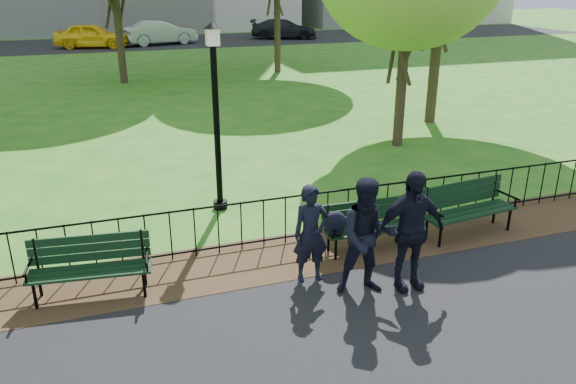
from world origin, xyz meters
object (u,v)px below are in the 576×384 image
object	(u,v)px
person_right	(410,231)
park_bench_main	(353,222)
lamppost	(216,112)
person_mid	(368,237)
park_bench_left_a	(90,260)
person_left	(311,234)
taxi	(92,36)
park_bench_right_a	(467,203)
sedan_silver	(160,33)
sedan_dark	(284,29)

from	to	relation	value
person_right	park_bench_main	bearing A→B (deg)	105.59
lamppost	person_mid	xyz separation A→B (m)	(1.36, -3.89, -1.09)
park_bench_left_a	person_left	bearing A→B (deg)	-4.34
lamppost	taxi	bearing A→B (deg)	93.79
lamppost	person_right	bearing A→B (deg)	-63.21
park_bench_main	person_left	size ratio (longest dim) A/B	1.11
park_bench_right_a	person_left	world-z (taller)	person_left
taxi	person_right	bearing A→B (deg)	-158.93
taxi	park_bench_right_a	bearing A→B (deg)	-155.11
person_right	sedan_silver	xyz separation A→B (m)	(0.48, 33.44, -0.14)
person_right	sedan_dark	distance (m)	35.66
person_left	person_right	size ratio (longest dim) A/B	0.83
park_bench_right_a	person_right	world-z (taller)	person_right
person_mid	sedan_silver	size ratio (longest dim) A/B	0.37
person_mid	taxi	world-z (taller)	person_mid
park_bench_left_a	person_left	xyz separation A→B (m)	(3.23, -0.66, 0.22)
sedan_dark	person_mid	bearing A→B (deg)	-176.21
sedan_dark	sedan_silver	bearing A→B (deg)	116.11
park_bench_left_a	person_right	xyz separation A→B (m)	(4.53, -1.35, 0.38)
person_right	sedan_silver	bearing A→B (deg)	91.45
park_bench_left_a	person_left	world-z (taller)	person_left
person_right	taxi	distance (m)	33.21
lamppost	person_mid	distance (m)	4.26
park_bench_right_a	person_right	xyz separation A→B (m)	(-2.00, -1.34, 0.35)
person_mid	person_right	world-z (taller)	person_right
park_bench_main	sedan_dark	bearing A→B (deg)	74.46
sedan_silver	park_bench_left_a	bearing A→B (deg)	157.36
park_bench_main	person_mid	distance (m)	1.31
park_bench_main	park_bench_left_a	distance (m)	4.22
lamppost	person_right	size ratio (longest dim) A/B	1.97
park_bench_left_a	lamppost	world-z (taller)	lamppost
person_left	sedan_dark	distance (m)	35.38
park_bench_right_a	sedan_silver	distance (m)	32.13
person_right	park_bench_left_a	bearing A→B (deg)	165.70
park_bench_right_a	person_mid	world-z (taller)	person_mid
person_mid	sedan_silver	world-z (taller)	person_mid
lamppost	person_mid	world-z (taller)	lamppost
park_bench_right_a	person_right	distance (m)	2.43
park_bench_left_a	sedan_dark	size ratio (longest dim) A/B	0.37
sedan_silver	park_bench_right_a	bearing A→B (deg)	168.94
person_left	sedan_silver	world-z (taller)	sedan_silver
park_bench_main	park_bench_left_a	world-z (taller)	park_bench_left_a
park_bench_left_a	lamppost	bearing A→B (deg)	53.23
lamppost	sedan_silver	size ratio (longest dim) A/B	0.76
park_bench_left_a	park_bench_main	bearing A→B (deg)	6.42
person_right	park_bench_right_a	bearing A→B (deg)	36.22
person_left	park_bench_right_a	bearing A→B (deg)	15.39
lamppost	person_left	size ratio (longest dim) A/B	2.37
person_right	sedan_silver	size ratio (longest dim) A/B	0.39
person_left	taxi	world-z (taller)	taxi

